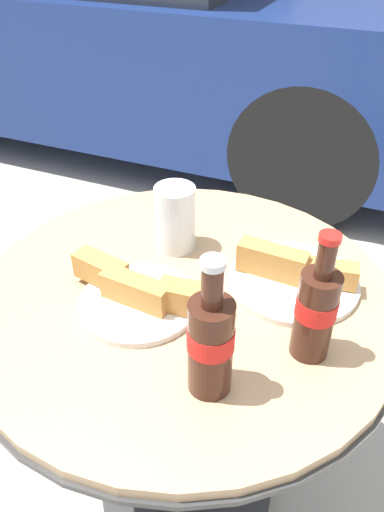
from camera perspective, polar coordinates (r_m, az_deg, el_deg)
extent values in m
plane|color=#A8A093|center=(1.44, -0.65, -24.97)|extent=(30.00, 30.00, 0.00)
cylinder|color=#333333|center=(1.43, -0.65, -24.78)|extent=(0.43, 0.43, 0.02)
cylinder|color=#333333|center=(1.16, -0.77, -16.84)|extent=(0.09, 0.09, 0.64)
cylinder|color=#333333|center=(0.92, -0.92, -5.04)|extent=(0.77, 0.77, 0.01)
cylinder|color=tan|center=(0.91, -0.93, -4.34)|extent=(0.76, 0.76, 0.02)
cylinder|color=#3D1E14|center=(0.70, 2.12, -10.41)|extent=(0.06, 0.06, 0.16)
cylinder|color=red|center=(0.68, 2.16, -9.33)|extent=(0.07, 0.07, 0.03)
cylinder|color=#3D1E14|center=(0.62, 2.34, -3.48)|extent=(0.03, 0.03, 0.06)
cylinder|color=silver|center=(0.60, 2.43, -0.81)|extent=(0.03, 0.03, 0.01)
cylinder|color=#3D1E14|center=(0.77, 13.85, -6.62)|extent=(0.06, 0.06, 0.15)
cylinder|color=red|center=(0.76, 14.05, -5.62)|extent=(0.06, 0.06, 0.03)
cylinder|color=#3D1E14|center=(0.70, 15.06, -0.32)|extent=(0.03, 0.03, 0.06)
cylinder|color=red|center=(0.68, 15.52, 2.03)|extent=(0.03, 0.03, 0.01)
cylinder|color=black|center=(0.99, -1.91, 3.63)|extent=(0.07, 0.07, 0.10)
cylinder|color=silver|center=(0.98, -1.92, 4.35)|extent=(0.08, 0.08, 0.13)
cylinder|color=silver|center=(0.88, -6.08, -5.28)|extent=(0.21, 0.21, 0.01)
cube|color=white|center=(0.87, -6.10, -4.94)|extent=(0.18, 0.18, 0.00)
cube|color=#B77F3D|center=(0.91, -10.38, -1.55)|extent=(0.11, 0.06, 0.05)
cube|color=#B77F3D|center=(0.85, -6.45, -3.95)|extent=(0.13, 0.05, 0.05)
cube|color=#B77F3D|center=(0.83, -0.34, -4.89)|extent=(0.11, 0.05, 0.05)
cylinder|color=silver|center=(0.94, 11.49, -2.81)|extent=(0.24, 0.24, 0.01)
cube|color=white|center=(0.93, 11.54, -2.47)|extent=(0.18, 0.18, 0.00)
cube|color=#B77F3D|center=(0.92, 9.14, -0.59)|extent=(0.13, 0.04, 0.06)
cube|color=#B77F3D|center=(0.92, 14.23, -1.77)|extent=(0.14, 0.06, 0.04)
cube|color=navy|center=(3.34, -5.74, 23.31)|extent=(3.90, 1.80, 0.69)
cylinder|color=black|center=(3.80, 18.24, 20.30)|extent=(0.65, 0.22, 0.65)
cylinder|color=black|center=(2.31, 12.71, 11.34)|extent=(0.65, 0.22, 0.65)
cylinder|color=black|center=(4.68, -15.03, 23.61)|extent=(0.65, 0.22, 0.65)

